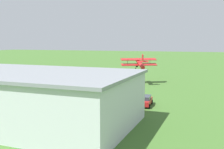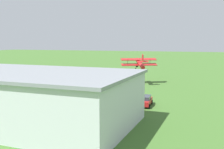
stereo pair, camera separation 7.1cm
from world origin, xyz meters
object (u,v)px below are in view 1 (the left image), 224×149
(car_red, at_px, (145,101))
(person_at_fence_line, at_px, (16,87))
(biplane, at_px, (140,63))
(person_walking_on_apron, at_px, (93,91))
(hangar, at_px, (18,96))
(person_beside_truck, at_px, (124,94))

(car_red, xyz_separation_m, person_at_fence_line, (27.38, -3.36, 0.03))
(biplane, bearing_deg, person_walking_on_apron, 75.08)
(person_walking_on_apron, bearing_deg, biplane, -104.92)
(hangar, height_order, car_red, hangar)
(person_beside_truck, xyz_separation_m, person_at_fence_line, (22.52, 0.93, 0.07))
(biplane, relative_size, person_beside_truck, 5.50)
(biplane, relative_size, person_walking_on_apron, 5.05)
(hangar, distance_m, person_at_fence_line, 21.66)
(hangar, relative_size, person_walking_on_apron, 17.71)
(car_red, height_order, person_beside_truck, car_red)
(biplane, height_order, car_red, biplane)
(hangar, bearing_deg, person_beside_truck, -116.57)
(hangar, relative_size, biplane, 3.51)
(car_red, relative_size, person_at_fence_line, 2.72)
(person_at_fence_line, bearing_deg, car_red, 173.01)
(person_walking_on_apron, relative_size, person_at_fence_line, 1.00)
(person_beside_truck, bearing_deg, person_at_fence_line, 2.36)
(person_beside_truck, relative_size, person_at_fence_line, 0.92)
(person_walking_on_apron, height_order, person_beside_truck, person_walking_on_apron)
(biplane, height_order, person_walking_on_apron, biplane)
(person_at_fence_line, bearing_deg, person_beside_truck, -177.64)
(hangar, distance_m, car_red, 19.10)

